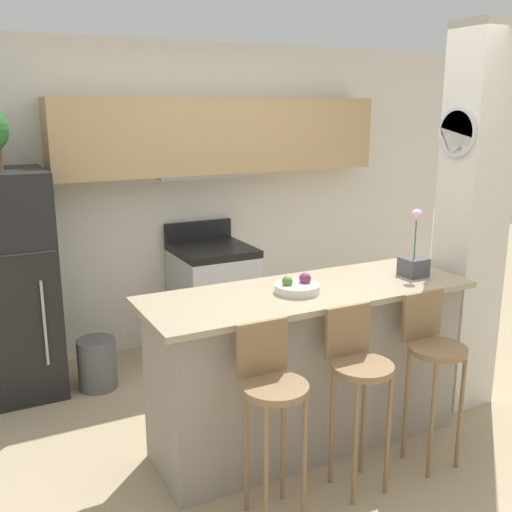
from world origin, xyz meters
The scene contains 11 objects.
ground_plane centered at (0.00, 0.00, 0.00)m, with size 14.00×14.00×0.00m, color tan.
wall_back centered at (0.10, 1.89, 1.48)m, with size 5.60×0.38×2.55m.
pillar_right centered at (1.26, -0.02, 1.28)m, with size 0.38×0.32×2.55m.
counter_bar centered at (0.00, 0.00, 0.50)m, with size 1.99×0.69×0.99m.
stove_range centered at (0.06, 1.59, 0.46)m, with size 0.61×0.66×1.07m.
bar_stool_left centered at (-0.52, -0.50, 0.67)m, with size 0.33×0.33×1.01m.
bar_stool_mid centered at (0.00, -0.50, 0.67)m, with size 0.33×0.33×1.01m.
bar_stool_right centered at (0.52, -0.50, 0.67)m, with size 0.33×0.33×1.01m.
orchid_vase centered at (0.74, -0.06, 1.09)m, with size 0.15×0.15×0.43m.
fruit_bowl centered at (-0.09, -0.02, 1.02)m, with size 0.26×0.26×0.11m.
trash_bin centered at (-0.99, 1.32, 0.19)m, with size 0.28×0.28×0.38m.
Camera 1 is at (-1.81, -2.84, 2.04)m, focal length 42.00 mm.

